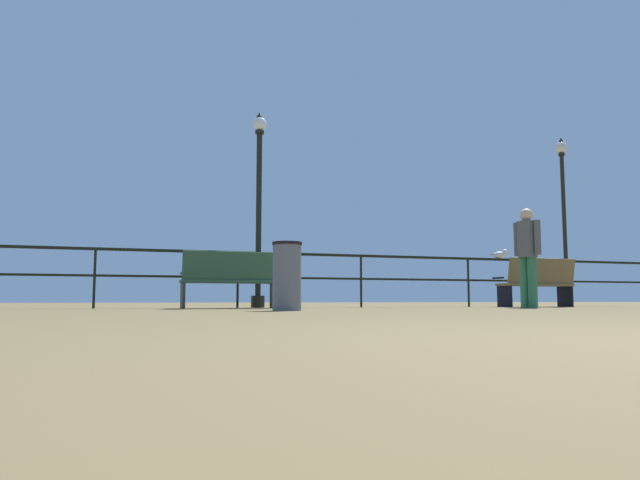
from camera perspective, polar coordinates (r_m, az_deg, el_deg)
pier_railing at (r=10.91m, az=-7.88°, el=-2.43°), size 19.51×0.05×1.03m
bench_near_left at (r=10.17m, az=-8.57°, el=-3.57°), size 1.64×0.68×0.95m
bench_near_right at (r=12.95m, az=20.20°, el=-3.67°), size 1.66×0.70×0.99m
lamppost_center at (r=11.31m, az=-5.88°, el=3.65°), size 0.27×0.27×3.73m
lamppost_right at (r=14.73m, az=22.33°, el=2.81°), size 0.27×0.27×3.89m
person_by_bench at (r=11.45m, az=19.27°, el=-0.95°), size 0.35×0.57×1.81m
seagull_on_rail at (r=13.28m, az=16.91°, el=-1.31°), size 0.42×0.23×0.20m
trash_bin at (r=7.97m, az=-3.19°, el=-3.47°), size 0.40×0.40×0.92m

